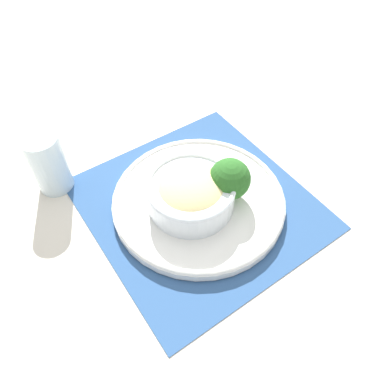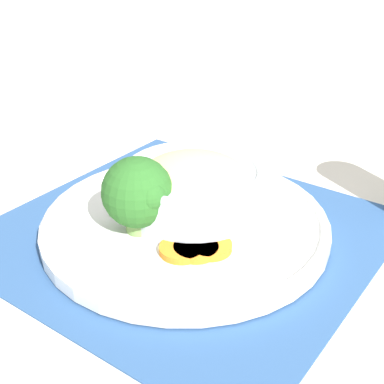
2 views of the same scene
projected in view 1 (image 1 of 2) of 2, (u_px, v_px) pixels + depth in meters
name	position (u px, v px, depth m)	size (l,w,h in m)	color
ground_plane	(198.00, 205.00, 0.72)	(4.00, 4.00, 0.00)	beige
placemat	(199.00, 204.00, 0.72)	(0.46, 0.45, 0.00)	#2D5184
plate	(199.00, 200.00, 0.71)	(0.33, 0.33, 0.02)	white
bowl	(189.00, 191.00, 0.68)	(0.16, 0.16, 0.07)	silver
broccoli_floret	(229.00, 179.00, 0.68)	(0.08, 0.08, 0.09)	#759E51
carrot_slice_near	(211.00, 173.00, 0.74)	(0.05, 0.05, 0.01)	orange
carrot_slice_middle	(204.00, 171.00, 0.75)	(0.05, 0.05, 0.01)	orange
carrot_slice_far	(196.00, 171.00, 0.75)	(0.05, 0.05, 0.01)	orange
water_glass	(49.00, 166.00, 0.71)	(0.07, 0.07, 0.13)	silver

